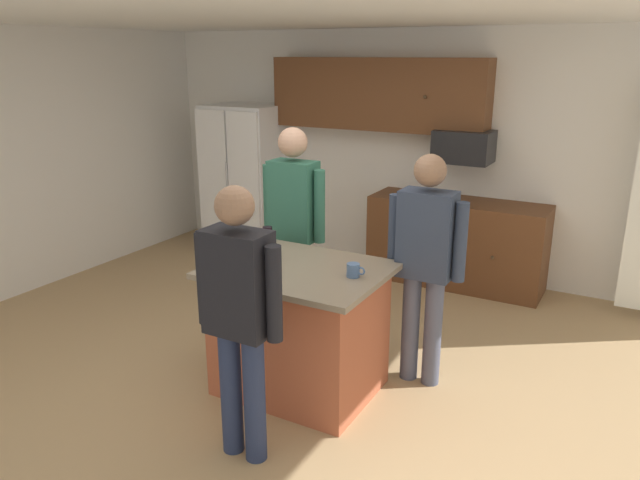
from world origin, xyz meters
name	(u,v)px	position (x,y,z in m)	size (l,w,h in m)	color
floor	(281,371)	(0.00, 0.00, 0.00)	(7.04, 7.04, 0.00)	tan
ceiling	(273,11)	(0.00, 0.00, 2.60)	(7.04, 7.04, 0.00)	white
back_wall	(417,153)	(0.00, 2.80, 1.30)	(6.40, 0.10, 2.60)	white
cabinet_run_upper	(377,94)	(-0.40, 2.60, 1.93)	(2.40, 0.38, 0.75)	brown
cabinet_run_lower	(456,242)	(0.60, 2.48, 0.45)	(1.80, 0.63, 0.90)	brown
refrigerator	(247,179)	(-2.00, 2.38, 0.88)	(0.89, 0.76, 1.77)	white
microwave_over_range	(464,146)	(0.60, 2.50, 1.45)	(0.56, 0.40, 0.32)	black
kitchen_island	(299,328)	(0.25, -0.13, 0.47)	(1.19, 0.94, 0.93)	#AD5638
person_host_foreground	(426,255)	(0.97, 0.40, 0.98)	(0.57, 0.22, 1.70)	#4C5166
person_guest_by_door	(294,219)	(-0.22, 0.58, 1.04)	(0.57, 0.24, 1.79)	#4C5166
person_elder_center	(239,308)	(0.35, -0.95, 0.96)	(0.57, 0.22, 1.67)	#232D4C
mug_ceramic_white	(265,270)	(0.16, -0.41, 0.99)	(0.13, 0.08, 0.10)	#4C6B99
glass_dark_ale	(273,253)	(0.03, -0.11, 1.00)	(0.06, 0.06, 0.12)	black
glass_stout_tall	(251,246)	(-0.19, -0.08, 1.01)	(0.07, 0.07, 0.14)	black
glass_short_whisky	(268,237)	(-0.19, 0.15, 1.01)	(0.07, 0.07, 0.16)	black
glass_pilsner	(257,251)	(-0.07, -0.16, 1.01)	(0.07, 0.07, 0.14)	black
mug_blue_stoneware	(354,270)	(0.66, -0.12, 0.98)	(0.13, 0.09, 0.09)	#4C6B99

